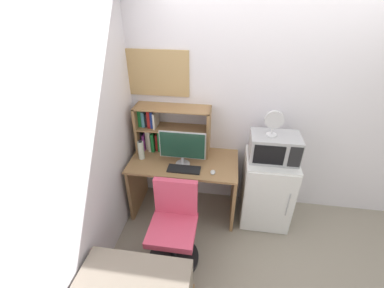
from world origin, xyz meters
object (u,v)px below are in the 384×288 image
at_px(computer_mouse, 213,172).
at_px(mini_fridge, 266,189).
at_px(wall_corkboard, 155,73).
at_px(hutch_bookshelf, 162,128).
at_px(monitor, 182,147).
at_px(keyboard, 184,169).
at_px(microwave, 274,147).
at_px(desk_fan, 274,122).
at_px(desk_chair, 174,229).
at_px(water_bottle, 141,150).

distance_m(computer_mouse, mini_fridge, 0.74).
bearing_deg(mini_fridge, wall_corkboard, 167.16).
xyz_separation_m(hutch_bookshelf, monitor, (0.30, -0.28, -0.07)).
relative_size(hutch_bookshelf, mini_fridge, 1.00).
height_order(keyboard, wall_corkboard, wall_corkboard).
distance_m(mini_fridge, microwave, 0.58).
height_order(monitor, desk_fan, desk_fan).
relative_size(hutch_bookshelf, desk_fan, 3.14).
relative_size(hutch_bookshelf, wall_corkboard, 1.15).
relative_size(monitor, keyboard, 1.42).
height_order(microwave, desk_chair, microwave).
xyz_separation_m(keyboard, mini_fridge, (0.95, 0.19, -0.33)).
xyz_separation_m(hutch_bookshelf, wall_corkboard, (-0.07, 0.11, 0.61)).
bearing_deg(microwave, mini_fridge, -90.40).
height_order(monitor, computer_mouse, monitor).
xyz_separation_m(water_bottle, microwave, (1.48, 0.04, 0.14)).
bearing_deg(monitor, wall_corkboard, 132.58).
bearing_deg(keyboard, monitor, 106.79).
height_order(monitor, wall_corkboard, wall_corkboard).
bearing_deg(hutch_bookshelf, desk_chair, -70.91).
relative_size(water_bottle, microwave, 0.47).
xyz_separation_m(water_bottle, wall_corkboard, (0.13, 0.34, 0.80)).
height_order(mini_fridge, desk_chair, desk_chair).
relative_size(mini_fridge, wall_corkboard, 1.15).
distance_m(hutch_bookshelf, computer_mouse, 0.81).
relative_size(hutch_bookshelf, microwave, 1.69).
xyz_separation_m(computer_mouse, microwave, (0.63, 0.21, 0.24)).
height_order(hutch_bookshelf, microwave, hutch_bookshelf).
distance_m(hutch_bookshelf, mini_fridge, 1.43).
distance_m(hutch_bookshelf, monitor, 0.42).
bearing_deg(keyboard, wall_corkboard, 128.26).
bearing_deg(hutch_bookshelf, desk_fan, -9.17).
relative_size(mini_fridge, desk_fan, 3.15).
height_order(monitor, mini_fridge, monitor).
bearing_deg(microwave, wall_corkboard, 167.28).
bearing_deg(microwave, computer_mouse, -161.60).
height_order(hutch_bookshelf, keyboard, hutch_bookshelf).
height_order(water_bottle, wall_corkboard, wall_corkboard).
height_order(keyboard, desk_chair, desk_chair).
relative_size(keyboard, computer_mouse, 4.37).
bearing_deg(mini_fridge, water_bottle, -178.57).
bearing_deg(microwave, keyboard, -168.22).
height_order(desk_chair, wall_corkboard, wall_corkboard).
distance_m(computer_mouse, desk_chair, 0.71).
bearing_deg(monitor, hutch_bookshelf, 136.22).
bearing_deg(computer_mouse, wall_corkboard, 144.30).
xyz_separation_m(keyboard, microwave, (0.95, 0.20, 0.25)).
distance_m(monitor, computer_mouse, 0.43).
xyz_separation_m(microwave, desk_chair, (-0.97, -0.70, -0.63)).
relative_size(microwave, wall_corkboard, 0.68).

